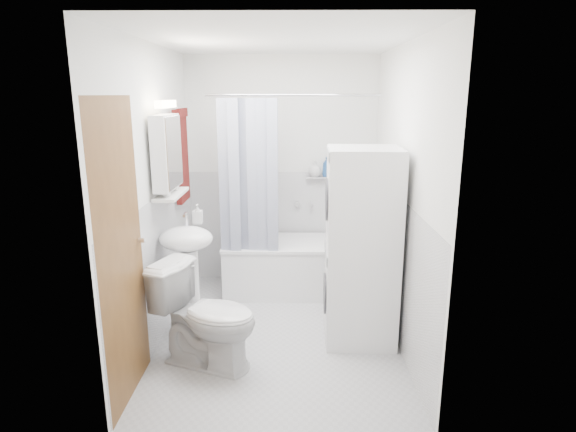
{
  "coord_description": "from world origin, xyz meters",
  "views": [
    {
      "loc": [
        0.12,
        -3.8,
        2.0
      ],
      "look_at": [
        0.08,
        0.15,
        1.0
      ],
      "focal_mm": 30.0,
      "sensor_mm": 36.0,
      "label": 1
    }
  ],
  "objects_px": {
    "bathtub": "(293,264)",
    "toilet": "(207,317)",
    "washer_dryer": "(361,247)",
    "sink": "(188,256)"
  },
  "relations": [
    {
      "from": "bathtub",
      "to": "toilet",
      "type": "distance_m",
      "value": 1.56
    },
    {
      "from": "washer_dryer",
      "to": "toilet",
      "type": "xyz_separation_m",
      "value": [
        -1.2,
        -0.43,
        -0.42
      ]
    },
    {
      "from": "bathtub",
      "to": "washer_dryer",
      "type": "relative_size",
      "value": 0.88
    },
    {
      "from": "bathtub",
      "to": "sink",
      "type": "distance_m",
      "value": 1.34
    },
    {
      "from": "bathtub",
      "to": "sink",
      "type": "bearing_deg",
      "value": -132.99
    },
    {
      "from": "washer_dryer",
      "to": "toilet",
      "type": "distance_m",
      "value": 1.34
    },
    {
      "from": "bathtub",
      "to": "washer_dryer",
      "type": "bearing_deg",
      "value": -60.52
    },
    {
      "from": "toilet",
      "to": "sink",
      "type": "bearing_deg",
      "value": 46.55
    },
    {
      "from": "washer_dryer",
      "to": "toilet",
      "type": "relative_size",
      "value": 2.03
    },
    {
      "from": "washer_dryer",
      "to": "toilet",
      "type": "bearing_deg",
      "value": -158.24
    }
  ]
}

